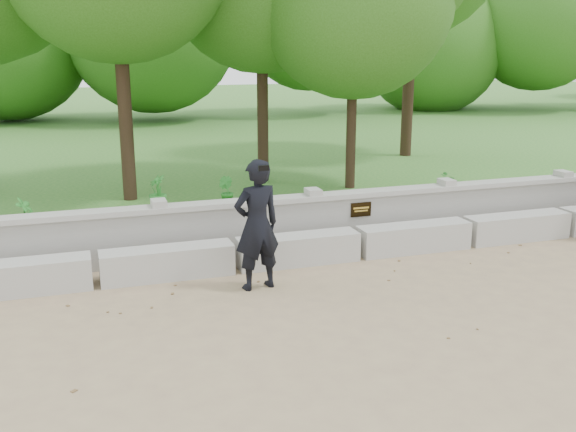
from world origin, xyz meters
The scene contains 9 objects.
ground centered at (0.00, 0.00, 0.00)m, with size 80.00×80.00×0.00m, color #9D8660.
lawn centered at (0.00, 14.00, 0.12)m, with size 40.00×22.00×0.25m, color #296724.
concrete_bench centered at (0.00, 1.90, 0.22)m, with size 11.90×0.45×0.45m.
parapet_wall centered at (0.00, 2.60, 0.46)m, with size 12.50×0.35×0.90m.
man_main centered at (-1.88, 1.09, 0.91)m, with size 0.73×0.66×1.81m.
shrub_a centered at (-5.00, 3.96, 0.57)m, with size 0.33×0.23×0.64m, color #297929.
shrub_b centered at (-1.43, 4.93, 0.53)m, with size 0.31×0.25×0.57m, color #297929.
shrub_c centered at (3.05, 4.05, 0.51)m, with size 0.47×0.41×0.52m, color #297929.
shrub_d centered at (-2.71, 5.17, 0.57)m, with size 0.35×0.32×0.63m, color #297929.
Camera 1 is at (-4.11, -6.98, 3.23)m, focal length 40.00 mm.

